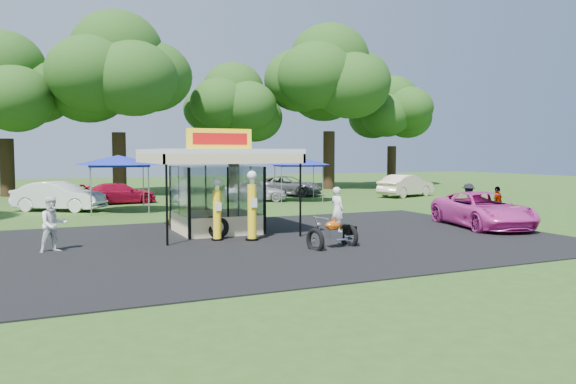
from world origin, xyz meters
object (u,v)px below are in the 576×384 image
Objects in this scene: bg_car_a at (59,196)px; bg_car_b at (120,193)px; motorcycle at (336,224)px; a_frame_sign at (511,219)px; spectator_east_a at (468,201)px; bg_car_d at (288,186)px; tent_east at (298,161)px; kiosk_car at (201,215)px; gas_station_kiosk at (216,189)px; spectator_west at (53,224)px; tent_west at (118,161)px; gas_pump_right at (252,208)px; bg_car_e at (406,186)px; pink_sedan at (483,210)px; spectator_east_b at (497,203)px; gas_pump_left at (217,211)px; bg_car_c at (256,190)px.

bg_car_a is 4.93m from bg_car_b.
motorcycle is 2.11× the size of a_frame_sign.
spectator_east_a is 0.32× the size of bg_car_d.
kiosk_car is at bearing -133.85° from tent_east.
spectator_west is (-6.17, -2.15, -0.87)m from gas_station_kiosk.
gas_station_kiosk is 1.21× the size of tent_west.
gas_pump_right reaches higher than bg_car_e.
a_frame_sign is 1.40m from pink_sedan.
spectator_east_a reaches higher than kiosk_car.
tent_east reaches higher than pink_sedan.
spectator_east_b is (13.94, -1.14, -0.98)m from gas_station_kiosk.
a_frame_sign is (8.59, 0.60, -0.32)m from motorcycle.
spectator_west reaches higher than bg_car_e.
bg_car_a is at bearing 102.32° from motorcycle.
gas_station_kiosk is 11.49m from pink_sedan.
bg_car_d is (8.22, 21.93, -0.10)m from motorcycle.
spectator_east_b reaches higher than bg_car_d.
motorcycle is (3.19, -3.14, -0.27)m from gas_pump_left.
bg_car_d is 1.27× the size of tent_east.
a_frame_sign is 23.38m from bg_car_a.
bg_car_d is (12.50, 1.62, 0.08)m from bg_car_b.
bg_car_e is (7.19, 16.90, 0.29)m from a_frame_sign.
kiosk_car is at bearing -116.92° from bg_car_a.
tent_east is at bearing -43.85° from kiosk_car.
gas_pump_left is at bearing -18.58° from spectator_west.
gas_pump_right is 0.58× the size of tent_west.
spectator_west is (-6.70, 0.51, -0.32)m from gas_pump_right.
gas_station_kiosk is 1.28× the size of tent_east.
pink_sedan is 15.50m from tent_east.
gas_pump_right is 0.47× the size of pink_sedan.
gas_pump_left is 12.25m from tent_west.
pink_sedan reaches higher than kiosk_car.
bg_car_c is at bearing -50.11° from bg_car_a.
a_frame_sign is at bearing -12.20° from gas_pump_left.
a_frame_sign is 21.34m from bg_car_d.
gas_pump_left is 1.35× the size of spectator_east_a.
tent_east reaches higher than spectator_west.
bg_car_a is at bearing 67.98° from spectator_west.
bg_car_d reaches higher than kiosk_car.
gas_station_kiosk reaches higher than kiosk_car.
motorcycle is at bearing -170.15° from bg_car_c.
gas_pump_right is 3.32m from motorcycle.
gas_pump_left reaches higher than spectator_east_a.
bg_car_b is 5.66m from tent_west.
bg_car_a is at bearing 114.67° from gas_station_kiosk.
spectator_east_b is at bearing 3.82° from gas_pump_left.
motorcycle is 0.39× the size of pink_sedan.
bg_car_a is at bearing 122.86° from bg_car_b.
tent_east reaches higher than bg_car_c.
bg_car_c is (-4.35, 17.82, 0.20)m from a_frame_sign.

